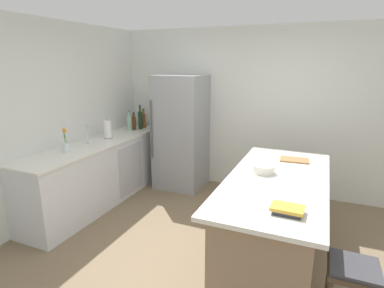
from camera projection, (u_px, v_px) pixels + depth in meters
The scene contains 18 objects.
ground_plane at pixel (215, 264), 3.24m from camera, with size 7.20×7.20×0.00m, color #7A664C.
wall_rear at pixel (263, 111), 4.90m from camera, with size 6.00×0.10×2.60m, color silver.
wall_left at pixel (31, 125), 3.84m from camera, with size 0.10×6.00×2.60m, color silver.
counter_run_left at pixel (101, 172), 4.62m from camera, with size 0.65×2.66×0.93m.
kitchen_island at pixel (274, 219), 3.23m from camera, with size 0.96×2.18×0.92m.
refrigerator at pixel (181, 132), 5.12m from camera, with size 0.76×0.74×1.86m.
bar_stool at pixel (353, 279), 2.26m from camera, with size 0.36×0.36×0.64m.
sink_faucet at pixel (88, 133), 4.34m from camera, with size 0.15×0.05×0.30m.
flower_vase at pixel (66, 145), 3.96m from camera, with size 0.10×0.10×0.32m.
paper_towel_roll at pixel (108, 130), 4.68m from camera, with size 0.14×0.14×0.31m.
olive_oil_bottle at pixel (143, 119), 5.54m from camera, with size 0.06×0.06×0.32m.
vinegar_bottle at pixel (144, 120), 5.43m from camera, with size 0.06×0.06×0.33m.
wine_bottle at pixel (140, 120), 5.33m from camera, with size 0.07×0.07×0.42m.
syrup_bottle at pixel (134, 123), 5.28m from camera, with size 0.07×0.07×0.30m.
gin_bottle at pixel (130, 123), 5.20m from camera, with size 0.08×0.08×0.34m.
cookbook_stack at pixel (287, 210), 2.39m from camera, with size 0.25×0.18×0.06m.
mixing_bowl at pixel (264, 169), 3.26m from camera, with size 0.23×0.23×0.09m.
cutting_board at pixel (294, 160), 3.67m from camera, with size 0.34×0.24×0.02m.
Camera 1 is at (0.89, -2.67, 2.06)m, focal length 28.86 mm.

